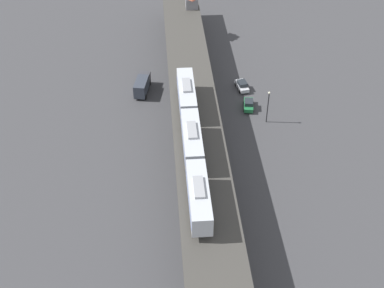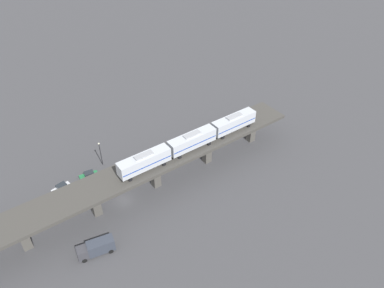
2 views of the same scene
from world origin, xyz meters
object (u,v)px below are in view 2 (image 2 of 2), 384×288
at_px(delivery_truck, 96,248).
at_px(street_lamp, 100,152).
at_px(subway_train, 192,140).
at_px(street_car_green, 89,175).
at_px(street_car_silver, 62,188).

xyz_separation_m(delivery_truck, street_lamp, (24.31, -10.95, 2.35)).
xyz_separation_m(subway_train, delivery_truck, (-9.58, 28.26, -8.24)).
bearing_deg(street_car_green, street_car_silver, 95.41).
relative_size(street_car_silver, street_lamp, 0.68).
bearing_deg(street_car_green, delivery_truck, 163.47).
bearing_deg(subway_train, street_car_green, 61.78).
xyz_separation_m(subway_train, street_car_silver, (11.12, 28.77, -9.07)).
relative_size(delivery_truck, street_lamp, 1.07).
xyz_separation_m(subway_train, street_car_green, (11.77, 21.92, -9.07)).
bearing_deg(street_car_silver, street_car_green, -84.59).
distance_m(subway_train, street_car_silver, 32.15).
bearing_deg(delivery_truck, street_car_green, -16.53).
distance_m(subway_train, street_car_green, 26.48).
relative_size(subway_train, delivery_truck, 5.01).
bearing_deg(subway_train, delivery_truck, 108.73).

